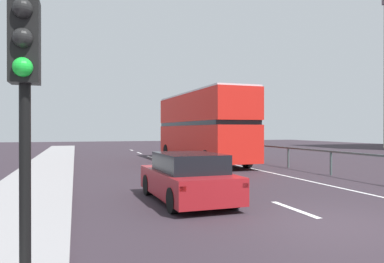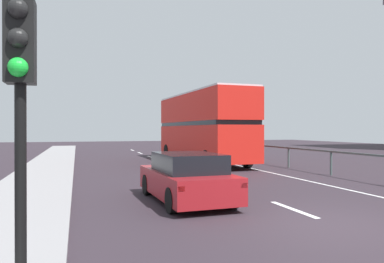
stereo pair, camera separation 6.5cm
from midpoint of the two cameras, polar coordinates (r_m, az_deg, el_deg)
name	(u,v)px [view 1 (the left image)]	position (r m, az deg, el deg)	size (l,w,h in m)	color
ground_plane	(334,226)	(8.86, 20.84, -13.47)	(74.33, 120.00, 0.10)	#2D242C
lane_paint_markings	(246,174)	(17.51, 8.18, -6.45)	(3.66, 46.00, 0.01)	silver
bridge_side_railing	(308,153)	(19.23, 17.33, -3.19)	(0.10, 42.00, 1.11)	#455654
double_decker_bus_red	(202,126)	(23.07, 1.46, 0.91)	(2.90, 10.80, 4.32)	red
hatchback_car_near	(187,178)	(10.64, -0.91, -7.19)	(1.98, 4.20, 1.39)	maroon
traffic_signal_pole	(25,76)	(4.35, -24.82, 7.73)	(0.30, 0.42, 3.30)	black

